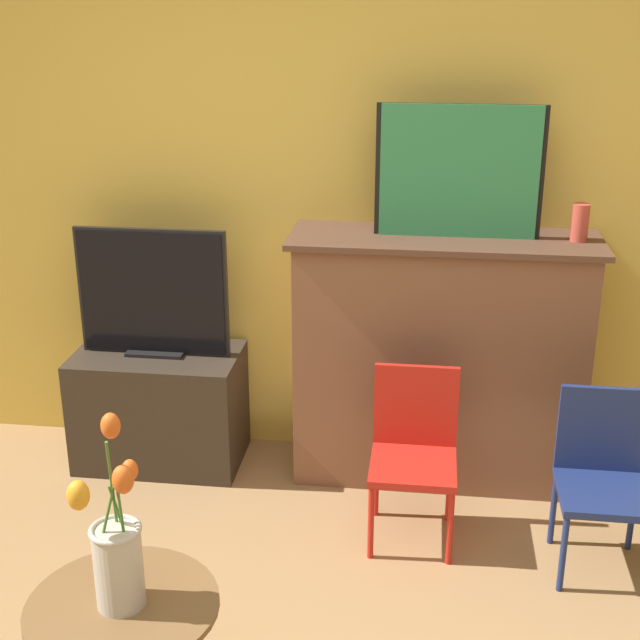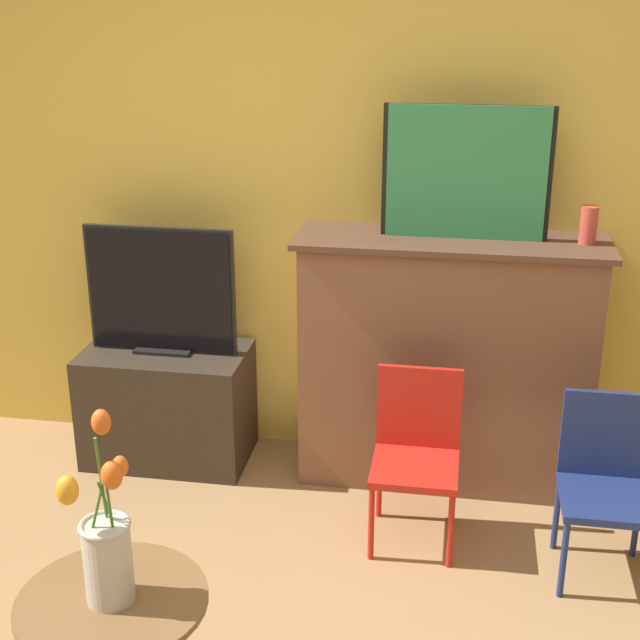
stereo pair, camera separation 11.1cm
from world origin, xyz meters
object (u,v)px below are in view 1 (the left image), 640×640
object	(u,v)px
chair_blue	(603,471)
tv_monitor	(153,294)
vase_tulips	(116,549)
chair_red	(414,445)
painting	(459,172)

from	to	relation	value
chair_blue	tv_monitor	bearing A→B (deg)	163.56
chair_blue	vase_tulips	size ratio (longest dim) A/B	1.28
chair_red	vase_tulips	size ratio (longest dim) A/B	1.28
tv_monitor	chair_blue	xyz separation A→B (m)	(1.89, -0.56, -0.43)
tv_monitor	chair_blue	bearing A→B (deg)	-16.44
painting	tv_monitor	distance (m)	1.43
chair_red	chair_blue	size ratio (longest dim) A/B	1.00
painting	chair_red	size ratio (longest dim) A/B	0.99
tv_monitor	chair_blue	world-z (taller)	tv_monitor
chair_blue	vase_tulips	world-z (taller)	vase_tulips
tv_monitor	vase_tulips	world-z (taller)	tv_monitor
tv_monitor	painting	bearing A→B (deg)	1.83
tv_monitor	chair_blue	distance (m)	2.02
painting	vase_tulips	size ratio (longest dim) A/B	1.26
vase_tulips	tv_monitor	bearing A→B (deg)	103.73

